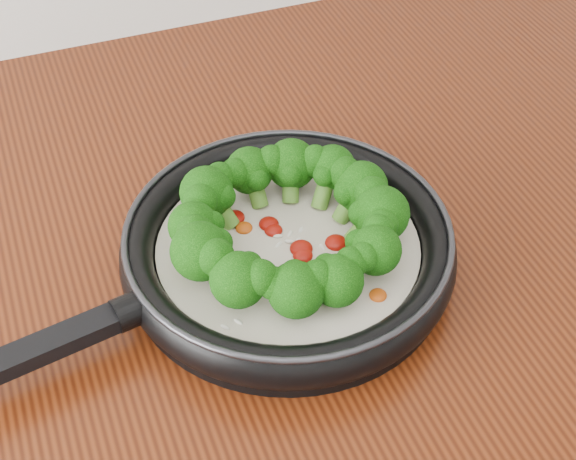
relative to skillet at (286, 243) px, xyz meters
name	(u,v)px	position (x,y,z in m)	size (l,w,h in m)	color
skillet	(286,243)	(0.00, 0.00, 0.00)	(0.50, 0.36, 0.09)	black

